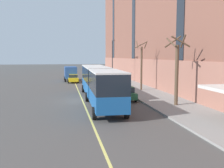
{
  "coord_description": "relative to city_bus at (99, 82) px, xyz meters",
  "views": [
    {
      "loc": [
        -1.68,
        -28.74,
        4.91
      ],
      "look_at": [
        3.59,
        -0.19,
        1.8
      ],
      "focal_mm": 42.0,
      "sensor_mm": 36.0,
      "label": 1
    }
  ],
  "objects": [
    {
      "name": "ground_plane",
      "position": [
        -1.99,
        0.99,
        -2.13
      ],
      "size": [
        260.0,
        260.0,
        0.0
      ],
      "primitive_type": "plane",
      "color": "#4C4947"
    },
    {
      "name": "parked_car_green_1",
      "position": [
        3.06,
        0.35,
        -1.35
      ],
      "size": [
        2.07,
        4.3,
        1.56
      ],
      "color": "#23603D",
      "rests_on": "ground"
    },
    {
      "name": "street_tree_far_uptown",
      "position": [
        7.05,
        7.65,
        1.53
      ],
      "size": [
        1.85,
        1.7,
        6.9
      ],
      "color": "brown",
      "rests_on": "sidewalk"
    },
    {
      "name": "lane_centerline",
      "position": [
        -1.7,
        3.99,
        -2.13
      ],
      "size": [
        0.16,
        140.0,
        0.01
      ],
      "primitive_type": "cube",
      "color": "#E0D66B",
      "rests_on": "ground"
    },
    {
      "name": "parked_car_silver_4",
      "position": [
        3.13,
        31.09,
        -1.35
      ],
      "size": [
        2.02,
        4.8,
        1.56
      ],
      "color": "#B7B7BC",
      "rests_on": "ground"
    },
    {
      "name": "box_truck",
      "position": [
        -2.41,
        24.07,
        -0.49
      ],
      "size": [
        2.47,
        6.86,
        2.85
      ],
      "color": "#285199",
      "rests_on": "ground"
    },
    {
      "name": "street_lamp",
      "position": [
        4.99,
        18.62,
        2.62
      ],
      "size": [
        0.36,
        1.48,
        7.62
      ],
      "color": "#2D2D30",
      "rests_on": "sidewalk"
    },
    {
      "name": "street_tree_mid_block",
      "position": [
        7.03,
        -4.09,
        1.57
      ],
      "size": [
        1.86,
        2.07,
        6.79
      ],
      "color": "brown",
      "rests_on": "sidewalk"
    },
    {
      "name": "sidewalk",
      "position": [
        7.03,
        3.99,
        -2.06
      ],
      "size": [
        5.29,
        160.0,
        0.15
      ],
      "primitive_type": "cube",
      "color": "gray",
      "rests_on": "ground"
    },
    {
      "name": "parked_car_champagne_2",
      "position": [
        3.16,
        22.63,
        -1.35
      ],
      "size": [
        2.04,
        4.61,
        1.56
      ],
      "color": "#BCAD89",
      "rests_on": "ground"
    },
    {
      "name": "parked_car_silver_3",
      "position": [
        3.07,
        13.59,
        -1.35
      ],
      "size": [
        2.08,
        4.51,
        1.56
      ],
      "color": "#B7B7BC",
      "rests_on": "ground"
    },
    {
      "name": "taxi_cab",
      "position": [
        -2.01,
        21.16,
        -1.35
      ],
      "size": [
        1.97,
        4.52,
        1.56
      ],
      "color": "yellow",
      "rests_on": "ground"
    },
    {
      "name": "city_bus",
      "position": [
        0.0,
        0.0,
        0.0
      ],
      "size": [
        3.15,
        18.9,
        3.69
      ],
      "color": "#19569E",
      "rests_on": "ground"
    }
  ]
}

